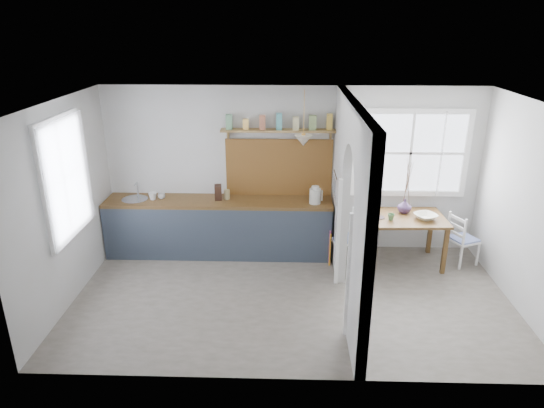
{
  "coord_description": "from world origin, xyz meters",
  "views": [
    {
      "loc": [
        -0.08,
        -5.66,
        3.49
      ],
      "look_at": [
        -0.28,
        0.38,
        1.19
      ],
      "focal_mm": 32.0,
      "sensor_mm": 36.0,
      "label": 1
    }
  ],
  "objects_px": {
    "kettle": "(315,195)",
    "vase": "(405,206)",
    "chair_right": "(463,239)",
    "chair_left": "(345,238)",
    "dining_table": "(401,240)"
  },
  "relations": [
    {
      "from": "dining_table",
      "to": "vase",
      "type": "bearing_deg",
      "value": 75.0
    },
    {
      "from": "dining_table",
      "to": "chair_right",
      "type": "distance_m",
      "value": 0.93
    },
    {
      "from": "chair_right",
      "to": "kettle",
      "type": "distance_m",
      "value": 2.34
    },
    {
      "from": "dining_table",
      "to": "kettle",
      "type": "height_order",
      "value": "kettle"
    },
    {
      "from": "chair_left",
      "to": "kettle",
      "type": "bearing_deg",
      "value": -126.97
    },
    {
      "from": "chair_left",
      "to": "chair_right",
      "type": "xyz_separation_m",
      "value": [
        1.8,
        0.09,
        -0.02
      ]
    },
    {
      "from": "kettle",
      "to": "vase",
      "type": "distance_m",
      "value": 1.37
    },
    {
      "from": "chair_right",
      "to": "kettle",
      "type": "xyz_separation_m",
      "value": [
        -2.25,
        0.13,
        0.63
      ]
    },
    {
      "from": "kettle",
      "to": "vase",
      "type": "xyz_separation_m",
      "value": [
        1.36,
        0.01,
        -0.17
      ]
    },
    {
      "from": "kettle",
      "to": "dining_table",
      "type": "bearing_deg",
      "value": -23.22
    },
    {
      "from": "dining_table",
      "to": "chair_left",
      "type": "xyz_separation_m",
      "value": [
        -0.87,
        -0.07,
        0.05
      ]
    },
    {
      "from": "chair_right",
      "to": "chair_left",
      "type": "bearing_deg",
      "value": 68.21
    },
    {
      "from": "chair_right",
      "to": "vase",
      "type": "bearing_deg",
      "value": 56.14
    },
    {
      "from": "chair_left",
      "to": "chair_right",
      "type": "relative_size",
      "value": 1.05
    },
    {
      "from": "chair_left",
      "to": "dining_table",
      "type": "bearing_deg",
      "value": 83.3
    }
  ]
}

